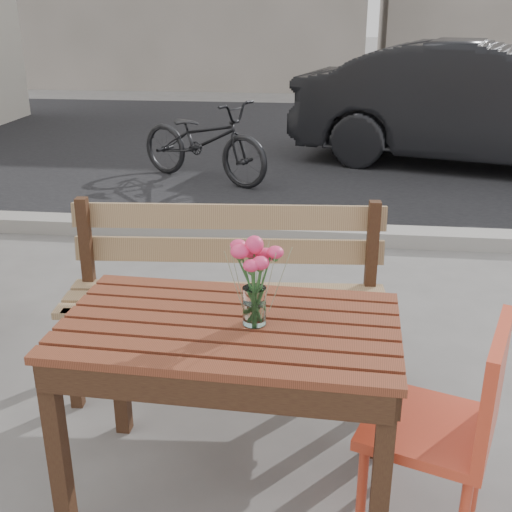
# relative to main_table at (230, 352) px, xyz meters

# --- Properties ---
(ground) EXTENTS (80.00, 80.00, 0.00)m
(ground) POSITION_rel_main_table_xyz_m (-0.00, -0.01, -0.63)
(ground) COLOR #615E5C
(ground) RESTS_ON ground
(street) EXTENTS (30.00, 8.12, 0.12)m
(street) POSITION_rel_main_table_xyz_m (-0.00, 5.05, -0.60)
(street) COLOR black
(street) RESTS_ON ground
(main_table) EXTENTS (1.25, 0.76, 0.76)m
(main_table) POSITION_rel_main_table_xyz_m (0.00, 0.00, 0.00)
(main_table) COLOR #5A2B17
(main_table) RESTS_ON ground
(main_bench) EXTENTS (1.59, 0.58, 0.97)m
(main_bench) POSITION_rel_main_table_xyz_m (-0.14, 0.82, -0.04)
(main_bench) COLOR #8E6C49
(main_bench) RESTS_ON ground
(red_chair) EXTENTS (0.54, 0.54, 0.86)m
(red_chair) POSITION_rel_main_table_xyz_m (0.80, -0.13, -0.13)
(red_chair) COLOR #C63E24
(red_chair) RESTS_ON ground
(main_vase) EXTENTS (0.18, 0.18, 0.33)m
(main_vase) POSITION_rel_main_table_xyz_m (0.09, -0.00, 0.33)
(main_vase) COLOR white
(main_vase) RESTS_ON main_table
(parked_car) EXTENTS (4.63, 2.64, 1.44)m
(parked_car) POSITION_rel_main_table_xyz_m (2.12, 5.90, 0.09)
(parked_car) COLOR black
(parked_car) RESTS_ON ground
(bicycle) EXTENTS (1.77, 1.32, 0.89)m
(bicycle) POSITION_rel_main_table_xyz_m (-1.04, 4.82, -0.19)
(bicycle) COLOR black
(bicycle) RESTS_ON ground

